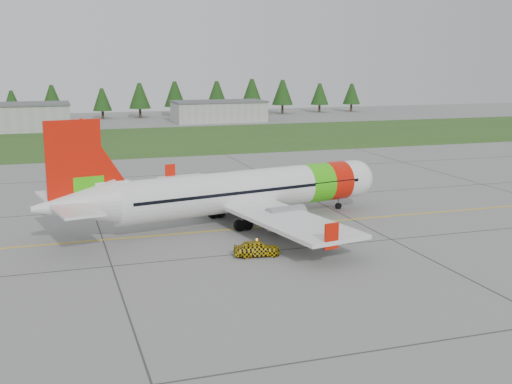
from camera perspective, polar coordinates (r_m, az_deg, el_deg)
name	(u,v)px	position (r m, az deg, el deg)	size (l,w,h in m)	color
ground	(289,249)	(55.58, 2.93, -5.11)	(320.00, 320.00, 0.00)	gray
aircraft	(239,192)	(63.89, -1.53, 0.04)	(36.14, 33.81, 11.04)	white
follow_me_car	(257,233)	(53.14, 0.08, -3.70)	(1.57, 1.33, 3.90)	yellow
service_van	(78,149)	(104.58, -15.52, 3.67)	(1.64, 1.55, 4.72)	silver
grass_strip	(146,140)	(134.01, -9.75, 4.56)	(320.00, 50.00, 0.03)	#30561E
taxi_guideline	(260,227)	(62.83, 0.32, -3.12)	(120.00, 0.25, 0.02)	gold
hangar_east	(219,112)	(173.91, -3.34, 7.12)	(24.00, 12.00, 5.20)	#A8A8A3
treeline	(116,100)	(188.96, -12.35, 7.96)	(160.00, 8.00, 10.00)	#1C3F14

